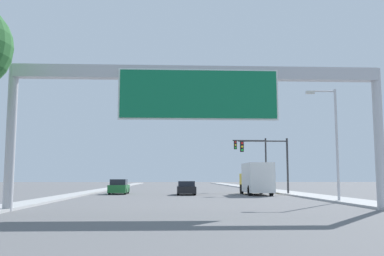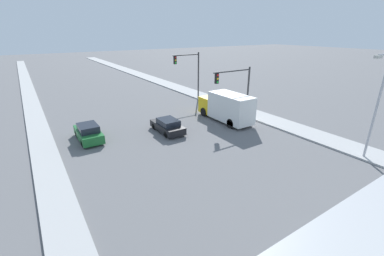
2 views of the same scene
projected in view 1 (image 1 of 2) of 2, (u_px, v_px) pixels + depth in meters
sidewalk_right at (256, 188)px, 64.79m from camera, size 3.00×120.00×0.15m
median_strip_left at (110, 189)px, 63.80m from camera, size 2.00×120.00×0.15m
sign_gantry at (198, 94)px, 23.21m from camera, size 20.41×0.73×7.80m
car_near_right at (186, 188)px, 42.98m from camera, size 1.84×4.20×1.37m
car_far_right at (119, 187)px, 44.84m from camera, size 1.82×4.24×1.55m
truck_box_primary at (256, 179)px, 42.78m from camera, size 2.35×7.16×3.14m
traffic_light_near_intersection at (270, 156)px, 43.27m from camera, size 5.13×0.32×5.71m
traffic_light_mid_block at (256, 156)px, 53.28m from camera, size 4.25×0.32×6.63m
street_lamp_right at (333, 135)px, 30.58m from camera, size 2.22×0.28×8.10m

